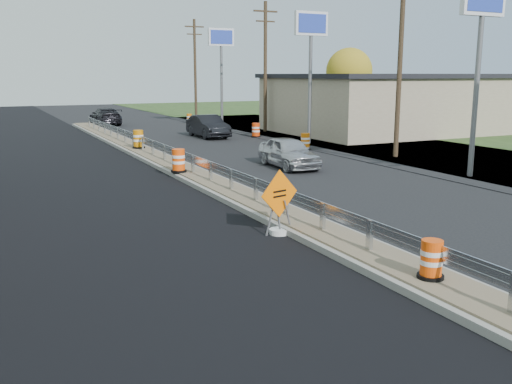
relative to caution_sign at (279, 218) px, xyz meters
name	(u,v)px	position (x,y,z in m)	size (l,w,h in m)	color
ground	(286,220)	(0.90, 1.26, -0.45)	(140.00, 140.00, 0.00)	black
milled_overlay	(77,178)	(-3.50, 11.26, -0.44)	(7.20, 120.00, 0.01)	black
median	(193,175)	(0.90, 9.26, -0.34)	(1.60, 55.00, 0.23)	gray
guardrail	(185,157)	(0.90, 10.26, 0.28)	(0.10, 46.15, 0.72)	silver
retail_building_near	(401,102)	(21.89, 21.26, 1.71)	(18.50, 12.50, 4.27)	tan
pylon_sign_south	(482,17)	(11.40, 4.26, 6.03)	(2.20, 0.30, 7.90)	slate
pylon_sign_mid	(311,36)	(11.40, 17.26, 6.03)	(2.20, 0.30, 7.90)	slate
pylon_sign_north	(221,46)	(11.40, 31.26, 6.03)	(2.20, 0.30, 7.90)	slate
utility_pole_smid	(400,60)	(12.40, 10.26, 4.49)	(1.90, 0.26, 9.40)	#473523
utility_pole_nmid	(265,65)	(12.40, 25.26, 4.49)	(1.90, 0.26, 9.40)	#473523
utility_pole_north	(195,67)	(12.40, 40.26, 4.49)	(1.90, 0.26, 9.40)	#473523
tree_far_yellow	(349,71)	(26.90, 35.26, 4.09)	(4.62, 4.62, 6.86)	#473523
caution_sign	(279,218)	(0.00, 0.00, 0.00)	(1.24, 0.53, 1.76)	white
barrel_median_near	(431,260)	(0.83, -4.82, 0.16)	(0.54, 0.54, 0.78)	black
barrel_median_mid	(179,161)	(0.35, 9.48, 0.24)	(0.66, 0.66, 0.96)	black
barrel_median_far	(138,140)	(0.87, 17.97, 0.26)	(0.68, 0.68, 1.00)	black
barrel_shoulder_near	(305,142)	(9.77, 15.00, 0.00)	(0.63, 0.63, 0.93)	black
barrel_shoulder_mid	(256,130)	(10.10, 22.13, 0.02)	(0.66, 0.66, 0.97)	black
barrel_shoulder_far	(189,119)	(9.85, 35.07, -0.05)	(0.56, 0.56, 0.83)	black
car_silver	(289,152)	(5.77, 9.80, 0.25)	(1.66, 4.12, 1.40)	silver
car_dark_mid	(208,126)	(7.13, 23.53, 0.31)	(1.60, 4.58, 1.51)	black
car_dark_far	(106,116)	(2.89, 36.72, 0.28)	(2.03, 5.00, 1.45)	black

